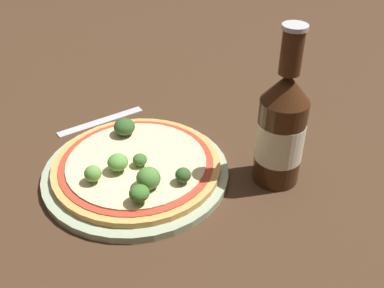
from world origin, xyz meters
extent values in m
plane|color=#3D2819|center=(0.00, 0.00, 0.00)|extent=(3.00, 3.00, 0.00)
cylinder|color=#93A384|center=(-0.02, -0.01, 0.01)|extent=(0.29, 0.29, 0.01)
cylinder|color=tan|center=(-0.02, -0.01, 0.02)|extent=(0.26, 0.26, 0.01)
cylinder|color=#A83823|center=(-0.02, -0.01, 0.02)|extent=(0.24, 0.24, 0.00)
cylinder|color=beige|center=(-0.02, -0.01, 0.02)|extent=(0.22, 0.22, 0.00)
cylinder|color=#7A9E5B|center=(-0.01, -0.01, 0.03)|extent=(0.01, 0.01, 0.01)
ellipsoid|color=#386628|center=(-0.01, -0.01, 0.04)|extent=(0.02, 0.02, 0.02)
cylinder|color=#7A9E5B|center=(0.00, -0.08, 0.03)|extent=(0.01, 0.01, 0.01)
ellipsoid|color=#568E3D|center=(0.00, -0.08, 0.04)|extent=(0.03, 0.03, 0.02)
cylinder|color=#7A9E5B|center=(0.05, -0.01, 0.03)|extent=(0.01, 0.01, 0.01)
ellipsoid|color=#477A33|center=(0.05, -0.01, 0.04)|extent=(0.04, 0.04, 0.03)
cylinder|color=#7A9E5B|center=(-0.10, 0.00, 0.03)|extent=(0.01, 0.01, 0.01)
ellipsoid|color=#2D5123|center=(-0.10, 0.00, 0.04)|extent=(0.04, 0.04, 0.03)
cylinder|color=#7A9E5B|center=(0.06, 0.03, 0.03)|extent=(0.01, 0.01, 0.01)
ellipsoid|color=#2D5123|center=(0.06, 0.03, 0.04)|extent=(0.02, 0.02, 0.02)
cylinder|color=#7A9E5B|center=(0.07, -0.04, 0.03)|extent=(0.01, 0.01, 0.01)
ellipsoid|color=#386628|center=(0.07, -0.04, 0.04)|extent=(0.03, 0.03, 0.02)
cylinder|color=#7A9E5B|center=(-0.01, -0.04, 0.03)|extent=(0.01, 0.01, 0.01)
ellipsoid|color=#568E3D|center=(-0.01, -0.04, 0.04)|extent=(0.03, 0.03, 0.02)
cylinder|color=#381E0F|center=(0.08, 0.18, 0.07)|extent=(0.07, 0.07, 0.14)
cylinder|color=beige|center=(0.08, 0.18, 0.07)|extent=(0.07, 0.07, 0.06)
cone|color=#381E0F|center=(0.08, 0.18, 0.16)|extent=(0.07, 0.07, 0.04)
cylinder|color=#381E0F|center=(0.08, 0.18, 0.21)|extent=(0.03, 0.03, 0.06)
cylinder|color=#B2B2B7|center=(0.08, 0.18, 0.25)|extent=(0.03, 0.03, 0.01)
cube|color=#B2B2B7|center=(-0.19, -0.02, 0.00)|extent=(0.04, 0.17, 0.00)
camera|label=1|loc=(0.52, -0.18, 0.45)|focal=42.00mm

